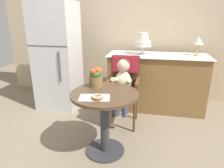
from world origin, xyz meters
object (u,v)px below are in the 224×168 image
object	(u,v)px
tiered_cake_stand	(143,42)
refrigerator	(57,57)
flower_vase	(96,77)
seated_child	(123,80)
cafe_table	(105,111)
table_lamp	(199,41)
wicker_chair	(124,79)
donut_front	(97,97)

from	to	relation	value
tiered_cake_stand	refrigerator	xyz separation A→B (m)	(-1.35, -0.20, -0.25)
flower_vase	tiered_cake_stand	bearing A→B (deg)	68.51
flower_vase	tiered_cake_stand	xyz separation A→B (m)	(0.44, 1.12, 0.26)
refrigerator	tiered_cake_stand	bearing A→B (deg)	8.42
tiered_cake_stand	seated_child	bearing A→B (deg)	-105.72
flower_vase	tiered_cake_stand	world-z (taller)	tiered_cake_stand
cafe_table	table_lamp	distance (m)	1.86
wicker_chair	seated_child	distance (m)	0.16
tiered_cake_stand	table_lamp	distance (m)	0.83
wicker_chair	refrigerator	world-z (taller)	refrigerator
seated_child	table_lamp	distance (m)	1.35
donut_front	tiered_cake_stand	bearing A→B (deg)	77.48
wicker_chair	donut_front	xyz separation A→B (m)	(-0.13, -0.93, 0.10)
wicker_chair	donut_front	bearing A→B (deg)	-97.22
donut_front	tiered_cake_stand	distance (m)	1.56
seated_child	table_lamp	xyz separation A→B (m)	(1.03, 0.76, 0.44)
donut_front	refrigerator	world-z (taller)	refrigerator
seated_child	tiered_cake_stand	size ratio (longest dim) A/B	2.13
wicker_chair	tiered_cake_stand	size ratio (longest dim) A/B	2.79
donut_front	tiered_cake_stand	size ratio (longest dim) A/B	0.36
cafe_table	table_lamp	world-z (taller)	table_lamp
donut_front	refrigerator	xyz separation A→B (m)	(-1.02, 1.28, 0.11)
table_lamp	refrigerator	xyz separation A→B (m)	(-2.18, -0.25, -0.27)
wicker_chair	tiered_cake_stand	bearing A→B (deg)	70.87
donut_front	flower_vase	size ratio (longest dim) A/B	0.53
table_lamp	cafe_table	bearing A→B (deg)	-129.90
seated_child	tiered_cake_stand	xyz separation A→B (m)	(0.20, 0.71, 0.42)
cafe_table	wicker_chair	world-z (taller)	wicker_chair
cafe_table	donut_front	bearing A→B (deg)	-98.31
cafe_table	tiered_cake_stand	size ratio (longest dim) A/B	2.11
cafe_table	wicker_chair	size ratio (longest dim) A/B	0.75
tiered_cake_stand	table_lamp	xyz separation A→B (m)	(0.83, 0.05, 0.02)
donut_front	refrigerator	distance (m)	1.64
wicker_chair	seated_child	bearing A→B (deg)	-89.27
table_lamp	wicker_chair	bearing A→B (deg)	-149.61
cafe_table	tiered_cake_stand	world-z (taller)	tiered_cake_stand
table_lamp	seated_child	bearing A→B (deg)	-143.57
wicker_chair	refrigerator	xyz separation A→B (m)	(-1.15, 0.35, 0.21)
donut_front	flower_vase	bearing A→B (deg)	107.84
seated_child	donut_front	distance (m)	0.79
cafe_table	seated_child	world-z (taller)	seated_child
seated_child	refrigerator	bearing A→B (deg)	156.33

